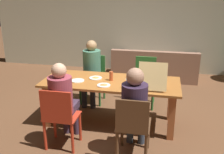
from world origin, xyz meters
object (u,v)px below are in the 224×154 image
(chair_2, at_px, (133,126))
(plate_2, at_px, (78,81))
(plate_1, at_px, (96,78))
(couch, at_px, (154,67))
(person_2, at_px, (135,104))
(pizza_box_0, at_px, (153,81))
(dining_table, at_px, (111,88))
(person_1, at_px, (63,98))
(plate_0, at_px, (104,85))
(chair_1, at_px, (60,116))
(drinking_glass_2, at_px, (64,81))
(drinking_glass_1, at_px, (111,76))
(person_0, at_px, (91,67))
(chair_3, at_px, (145,80))
(drinking_glass_3, at_px, (56,73))
(chair_0, at_px, (93,76))
(drinking_glass_0, at_px, (128,84))

(chair_2, distance_m, plate_2, 1.30)
(plate_1, distance_m, plate_2, 0.31)
(chair_2, bearing_deg, couch, 88.07)
(person_2, height_order, pizza_box_0, person_2)
(dining_table, xyz_separation_m, chair_2, (0.48, -0.90, -0.13))
(person_1, relative_size, plate_0, 6.03)
(chair_1, xyz_separation_m, plate_0, (0.46, 0.64, 0.24))
(person_1, height_order, drinking_glass_2, person_1)
(plate_1, bearing_deg, pizza_box_0, -6.33)
(chair_2, xyz_separation_m, pizza_box_0, (0.19, 0.88, 0.31))
(person_2, distance_m, plate_1, 1.13)
(drinking_glass_1, bearing_deg, drinking_glass_2, -152.53)
(person_2, bearing_deg, dining_table, 121.97)
(person_1, height_order, couch, person_1)
(dining_table, relative_size, person_1, 1.78)
(drinking_glass_2, bearing_deg, plate_0, 8.54)
(chair_1, height_order, couch, chair_1)
(person_0, distance_m, chair_1, 1.60)
(person_1, bearing_deg, pizza_box_0, 30.31)
(chair_3, bearing_deg, drinking_glass_3, -149.54)
(chair_0, bearing_deg, drinking_glass_2, -96.62)
(person_2, xyz_separation_m, drinking_glass_2, (-1.14, 0.45, 0.09))
(chair_2, xyz_separation_m, plate_0, (-0.54, 0.68, 0.26))
(drinking_glass_2, bearing_deg, person_2, -21.56)
(chair_1, height_order, plate_0, chair_1)
(chair_3, distance_m, drinking_glass_3, 1.68)
(drinking_glass_0, height_order, drinking_glass_2, drinking_glass_0)
(chair_2, height_order, drinking_glass_2, chair_2)
(person_1, relative_size, drinking_glass_0, 8.16)
(plate_0, bearing_deg, couch, 76.39)
(chair_2, distance_m, couch, 3.38)
(person_2, bearing_deg, drinking_glass_0, 107.78)
(drinking_glass_2, relative_size, couch, 0.07)
(chair_0, relative_size, chair_3, 0.99)
(person_1, xyz_separation_m, plate_0, (0.46, 0.50, 0.04))
(plate_0, xyz_separation_m, plate_2, (-0.45, 0.12, -0.00))
(plate_0, bearing_deg, chair_2, -51.55)
(chair_0, distance_m, person_2, 1.92)
(drinking_glass_3, bearing_deg, chair_3, 30.46)
(chair_2, bearing_deg, drinking_glass_2, 152.66)
(couch, bearing_deg, person_1, -109.27)
(plate_0, bearing_deg, plate_2, 165.29)
(chair_1, relative_size, drinking_glass_1, 6.10)
(person_1, xyz_separation_m, drinking_glass_2, (-0.14, 0.41, 0.10))
(plate_1, bearing_deg, dining_table, -16.18)
(person_1, distance_m, plate_1, 0.84)
(chair_2, height_order, pizza_box_0, pizza_box_0)
(person_0, distance_m, couch, 2.13)
(person_2, relative_size, plate_2, 5.81)
(person_0, bearing_deg, drinking_glass_2, -97.49)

